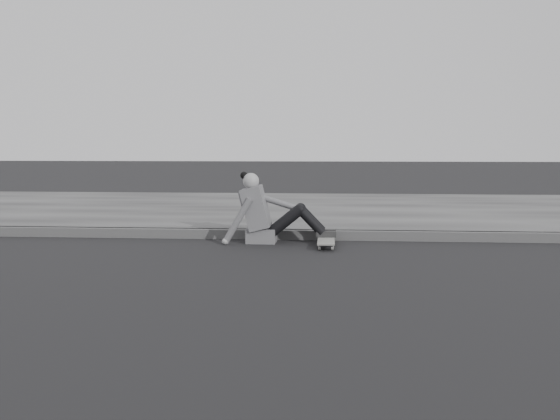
{
  "coord_description": "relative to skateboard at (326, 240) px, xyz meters",
  "views": [
    {
      "loc": [
        -0.32,
        -5.31,
        1.21
      ],
      "look_at": [
        -0.85,
        1.4,
        0.5
      ],
      "focal_mm": 40.0,
      "sensor_mm": 36.0,
      "label": 1
    }
  ],
  "objects": [
    {
      "name": "skateboard",
      "position": [
        0.0,
        0.0,
        0.0
      ],
      "size": [
        0.2,
        0.78,
        0.09
      ],
      "color": "#989893",
      "rests_on": "ground"
    },
    {
      "name": "ground",
      "position": [
        0.35,
        -2.05,
        -0.07
      ],
      "size": [
        80.0,
        80.0,
        0.0
      ],
      "primitive_type": "plane",
      "color": "black",
      "rests_on": "ground"
    },
    {
      "name": "sidewalk",
      "position": [
        0.35,
        3.55,
        -0.01
      ],
      "size": [
        24.0,
        6.0,
        0.12
      ],
      "primitive_type": "cube",
      "color": "#3E3E3E",
      "rests_on": "ground"
    },
    {
      "name": "curb",
      "position": [
        0.35,
        0.53,
        -0.01
      ],
      "size": [
        24.0,
        0.16,
        0.12
      ],
      "primitive_type": "cube",
      "color": "#444444",
      "rests_on": "ground"
    },
    {
      "name": "seated_woman",
      "position": [
        -0.73,
        0.25,
        0.29
      ],
      "size": [
        1.38,
        0.46,
        0.88
      ],
      "color": "#58585B",
      "rests_on": "ground"
    }
  ]
}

